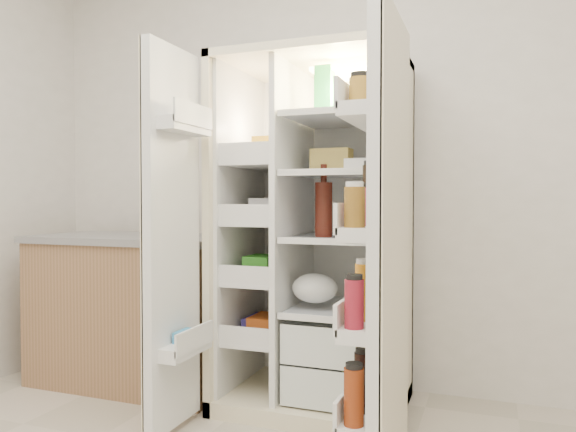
% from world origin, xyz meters
% --- Properties ---
extents(wall_back, '(4.00, 0.02, 2.70)m').
position_xyz_m(wall_back, '(0.00, 2.00, 1.35)').
color(wall_back, white).
rests_on(wall_back, floor).
extents(refrigerator, '(0.92, 0.70, 1.80)m').
position_xyz_m(refrigerator, '(-0.09, 1.65, 0.75)').
color(refrigerator, beige).
rests_on(refrigerator, floor).
extents(freezer_door, '(0.15, 0.40, 1.72)m').
position_xyz_m(freezer_door, '(-0.60, 1.05, 0.89)').
color(freezer_door, white).
rests_on(freezer_door, floor).
extents(fridge_door, '(0.17, 0.58, 1.72)m').
position_xyz_m(fridge_door, '(0.38, 0.96, 0.87)').
color(fridge_door, white).
rests_on(fridge_door, floor).
extents(kitchen_counter, '(1.19, 0.63, 0.86)m').
position_xyz_m(kitchen_counter, '(-1.19, 1.58, 0.43)').
color(kitchen_counter, '#916848').
rests_on(kitchen_counter, floor).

